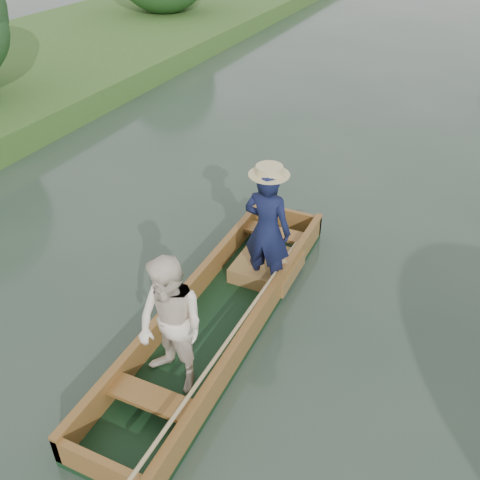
% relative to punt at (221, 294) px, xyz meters
% --- Properties ---
extents(ground, '(120.00, 120.00, 0.00)m').
position_rel_punt_xyz_m(ground, '(-0.07, 0.11, -0.62)').
color(ground, '#283D30').
rests_on(ground, ground).
extents(trees_far, '(22.99, 14.63, 4.67)m').
position_rel_punt_xyz_m(trees_far, '(-0.74, 8.28, 1.88)').
color(trees_far, '#47331E').
rests_on(trees_far, ground).
extents(punt, '(1.15, 5.11, 1.88)m').
position_rel_punt_xyz_m(punt, '(0.00, 0.00, 0.00)').
color(punt, black).
rests_on(punt, ground).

